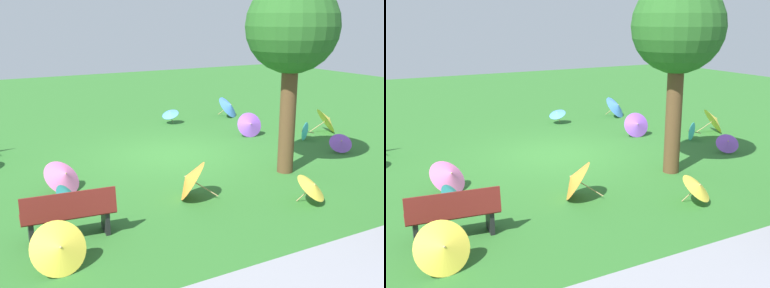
% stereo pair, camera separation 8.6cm
% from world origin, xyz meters
% --- Properties ---
extents(ground, '(40.00, 40.00, 0.00)m').
position_xyz_m(ground, '(0.00, 0.00, 0.00)').
color(ground, '#2D6B28').
extents(park_bench, '(1.65, 0.67, 0.90)m').
position_xyz_m(park_bench, '(3.99, 3.79, 0.47)').
color(park_bench, maroon).
rests_on(park_bench, ground).
extents(shade_tree, '(2.20, 2.20, 4.65)m').
position_xyz_m(shade_tree, '(-1.73, 2.71, 3.46)').
color(shade_tree, brown).
rests_on(shade_tree, ground).
extents(parasol_purple_0, '(0.90, 0.83, 0.81)m').
position_xyz_m(parasol_purple_0, '(-3.12, -0.65, 0.40)').
color(parasol_purple_0, tan).
rests_on(parasol_purple_0, ground).
extents(parasol_yellow_0, '(0.95, 0.93, 0.66)m').
position_xyz_m(parasol_yellow_0, '(-0.81, 4.64, 0.38)').
color(parasol_yellow_0, tan).
rests_on(parasol_yellow_0, ground).
extents(parasol_yellow_1, '(1.05, 1.14, 0.87)m').
position_xyz_m(parasol_yellow_1, '(-5.74, 0.13, 0.43)').
color(parasol_yellow_1, tan).
rests_on(parasol_yellow_1, ground).
extents(parasol_blue_0, '(1.19, 1.15, 0.85)m').
position_xyz_m(parasol_blue_0, '(-4.32, -3.63, 0.42)').
color(parasol_blue_0, tan).
rests_on(parasol_blue_0, ground).
extents(parasol_orange_0, '(1.06, 1.14, 0.90)m').
position_xyz_m(parasol_orange_0, '(1.26, 3.14, 0.45)').
color(parasol_orange_0, tan).
rests_on(parasol_orange_0, ground).
extents(parasol_teal_1, '(0.77, 0.83, 0.63)m').
position_xyz_m(parasol_teal_1, '(3.67, 2.69, 0.31)').
color(parasol_teal_1, tan).
rests_on(parasol_teal_1, ground).
extents(parasol_pink_1, '(1.11, 1.05, 0.76)m').
position_xyz_m(parasol_pink_1, '(3.45, 1.43, 0.38)').
color(parasol_pink_1, tan).
rests_on(parasol_pink_1, ground).
extents(parasol_teal_3, '(0.53, 0.61, 0.59)m').
position_xyz_m(parasol_teal_3, '(-4.31, 0.53, 0.29)').
color(parasol_teal_3, tan).
rests_on(parasol_teal_3, ground).
extents(parasol_yellow_2, '(0.90, 0.78, 0.82)m').
position_xyz_m(parasol_yellow_2, '(4.43, 4.83, 0.41)').
color(parasol_yellow_2, tan).
rests_on(parasol_yellow_2, ground).
extents(parasol_purple_1, '(0.83, 0.81, 0.59)m').
position_xyz_m(parasol_purple_1, '(-4.22, 2.18, 0.32)').
color(parasol_purple_1, tan).
rests_on(parasol_purple_1, ground).
extents(parasol_blue_2, '(0.80, 0.81, 0.56)m').
position_xyz_m(parasol_blue_2, '(-1.76, -3.65, 0.38)').
color(parasol_blue_2, tan).
rests_on(parasol_blue_2, ground).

